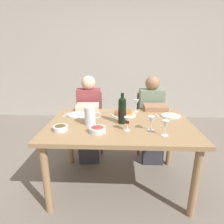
# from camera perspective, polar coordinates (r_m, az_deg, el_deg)

# --- Properties ---
(ground_plane) EXTENTS (8.00, 8.00, 0.00)m
(ground_plane) POSITION_cam_1_polar(r_m,az_deg,el_deg) (2.33, 2.23, -21.08)
(ground_plane) COLOR slate
(back_wall) EXTENTS (8.00, 0.10, 2.80)m
(back_wall) POSITION_cam_1_polar(r_m,az_deg,el_deg) (4.29, 2.57, 16.92)
(back_wall) COLOR #B2ADA3
(back_wall) RESTS_ON ground
(dining_table) EXTENTS (1.50, 1.00, 0.76)m
(dining_table) POSITION_cam_1_polar(r_m,az_deg,el_deg) (1.98, 2.46, -5.87)
(dining_table) COLOR #9E7A51
(dining_table) RESTS_ON ground
(wine_bottle) EXTENTS (0.08, 0.08, 0.32)m
(wine_bottle) POSITION_cam_1_polar(r_m,az_deg,el_deg) (1.90, 3.15, 0.49)
(wine_bottle) COLOR black
(wine_bottle) RESTS_ON dining_table
(water_pitcher) EXTENTS (0.17, 0.11, 0.18)m
(water_pitcher) POSITION_cam_1_polar(r_m,az_deg,el_deg) (1.89, -6.76, -1.48)
(water_pitcher) COLOR silver
(water_pitcher) RESTS_ON dining_table
(baked_tart) EXTENTS (0.29, 0.29, 0.06)m
(baked_tart) POSITION_cam_1_polar(r_m,az_deg,el_deg) (2.18, 3.61, -0.27)
(baked_tart) COLOR white
(baked_tart) RESTS_ON dining_table
(salad_bowl) EXTENTS (0.16, 0.16, 0.06)m
(salad_bowl) POSITION_cam_1_polar(r_m,az_deg,el_deg) (1.72, -4.54, -5.27)
(salad_bowl) COLOR silver
(salad_bowl) RESTS_ON dining_table
(olive_bowl) EXTENTS (0.14, 0.14, 0.05)m
(olive_bowl) POSITION_cam_1_polar(r_m,az_deg,el_deg) (1.82, -15.63, -4.66)
(olive_bowl) COLOR silver
(olive_bowl) RESTS_ON dining_table
(wine_glass_left_diner) EXTENTS (0.07, 0.07, 0.14)m
(wine_glass_left_diner) POSITION_cam_1_polar(r_m,az_deg,el_deg) (1.73, 4.75, -2.74)
(wine_glass_left_diner) COLOR silver
(wine_glass_left_diner) RESTS_ON dining_table
(wine_glass_right_diner) EXTENTS (0.06, 0.06, 0.14)m
(wine_glass_right_diner) POSITION_cam_1_polar(r_m,az_deg,el_deg) (1.68, 16.20, -3.90)
(wine_glass_right_diner) COLOR silver
(wine_glass_right_diner) RESTS_ON dining_table
(wine_glass_centre) EXTENTS (0.07, 0.07, 0.15)m
(wine_glass_centre) POSITION_cam_1_polar(r_m,az_deg,el_deg) (2.30, 7.44, 2.74)
(wine_glass_centre) COLOR silver
(wine_glass_centre) RESTS_ON dining_table
(wine_glass_spare) EXTENTS (0.07, 0.07, 0.14)m
(wine_glass_spare) POSITION_cam_1_polar(r_m,az_deg,el_deg) (1.76, 12.05, -2.61)
(wine_glass_spare) COLOR silver
(wine_glass_spare) RESTS_ON dining_table
(dinner_plate_left_setting) EXTENTS (0.24, 0.24, 0.01)m
(dinner_plate_left_setting) POSITION_cam_1_polar(r_m,az_deg,el_deg) (2.22, -10.52, -0.80)
(dinner_plate_left_setting) COLOR silver
(dinner_plate_left_setting) RESTS_ON dining_table
(dinner_plate_right_setting) EXTENTS (0.22, 0.22, 0.01)m
(dinner_plate_right_setting) POSITION_cam_1_polar(r_m,az_deg,el_deg) (2.25, 17.61, -1.11)
(dinner_plate_right_setting) COLOR silver
(dinner_plate_right_setting) RESTS_ON dining_table
(fork_left_setting) EXTENTS (0.03, 0.16, 0.00)m
(fork_left_setting) POSITION_cam_1_polar(r_m,az_deg,el_deg) (2.26, -14.23, -0.82)
(fork_left_setting) COLOR silver
(fork_left_setting) RESTS_ON dining_table
(knife_left_setting) EXTENTS (0.02, 0.18, 0.00)m
(knife_left_setting) POSITION_cam_1_polar(r_m,az_deg,el_deg) (2.19, -6.69, -0.95)
(knife_left_setting) COLOR silver
(knife_left_setting) RESTS_ON dining_table
(knife_right_setting) EXTENTS (0.03, 0.18, 0.00)m
(knife_right_setting) POSITION_cam_1_polar(r_m,az_deg,el_deg) (2.28, 20.35, -1.21)
(knife_right_setting) COLOR silver
(knife_right_setting) RESTS_ON dining_table
(spoon_right_setting) EXTENTS (0.02, 0.16, 0.00)m
(spoon_right_setting) POSITION_cam_1_polar(r_m,az_deg,el_deg) (2.22, 13.86, -1.16)
(spoon_right_setting) COLOR silver
(spoon_right_setting) RESTS_ON dining_table
(chair_left) EXTENTS (0.44, 0.44, 0.87)m
(chair_left) POSITION_cam_1_polar(r_m,az_deg,el_deg) (2.91, -6.65, -1.73)
(chair_left) COLOR brown
(chair_left) RESTS_ON ground
(diner_left) EXTENTS (0.37, 0.53, 1.16)m
(diner_left) POSITION_cam_1_polar(r_m,az_deg,el_deg) (2.65, -7.11, -1.00)
(diner_left) COLOR #8E3D42
(diner_left) RESTS_ON ground
(chair_right) EXTENTS (0.41, 0.41, 0.87)m
(chair_right) POSITION_cam_1_polar(r_m,az_deg,el_deg) (2.92, 11.24, -1.88)
(chair_right) COLOR brown
(chair_right) RESTS_ON ground
(diner_right) EXTENTS (0.34, 0.51, 1.16)m
(diner_right) POSITION_cam_1_polar(r_m,az_deg,el_deg) (2.66, 12.21, -1.16)
(diner_right) COLOR gray
(diner_right) RESTS_ON ground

